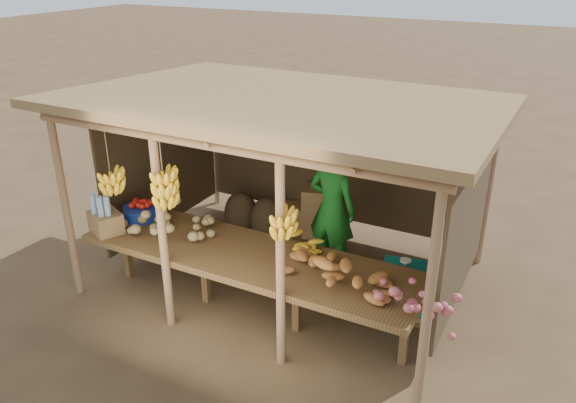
% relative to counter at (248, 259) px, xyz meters
% --- Properties ---
extents(ground, '(60.00, 60.00, 0.00)m').
position_rel_counter_xyz_m(ground, '(-0.00, 0.95, -0.74)').
color(ground, brown).
rests_on(ground, ground).
extents(stall_structure, '(4.70, 3.50, 2.43)m').
position_rel_counter_xyz_m(stall_structure, '(-0.06, 0.87, 1.17)').
color(stall_structure, '#9C7550').
rests_on(stall_structure, ground).
extents(counter, '(3.90, 1.05, 0.80)m').
position_rel_counter_xyz_m(counter, '(0.00, 0.00, 0.00)').
color(counter, brown).
rests_on(counter, ground).
extents(potato_heap, '(1.28, 1.04, 0.37)m').
position_rel_counter_xyz_m(potato_heap, '(-1.11, 0.03, 0.25)').
color(potato_heap, '#9E8851').
rests_on(potato_heap, counter).
extents(sweet_potato_heap, '(1.26, 1.03, 0.36)m').
position_rel_counter_xyz_m(sweet_potato_heap, '(1.07, -0.06, 0.24)').
color(sweet_potato_heap, '#AC682C').
rests_on(sweet_potato_heap, counter).
extents(onion_heap, '(1.02, 0.74, 0.36)m').
position_rel_counter_xyz_m(onion_heap, '(1.90, -0.23, 0.24)').
color(onion_heap, '#C55F60').
rests_on(onion_heap, counter).
extents(banana_pile, '(0.59, 0.45, 0.34)m').
position_rel_counter_xyz_m(banana_pile, '(0.40, 0.35, 0.23)').
color(banana_pile, yellow).
rests_on(banana_pile, counter).
extents(tomato_basin, '(0.44, 0.44, 0.23)m').
position_rel_counter_xyz_m(tomato_basin, '(-1.64, 0.18, 0.16)').
color(tomato_basin, navy).
rests_on(tomato_basin, counter).
extents(bottle_box, '(0.47, 0.43, 0.48)m').
position_rel_counter_xyz_m(bottle_box, '(-1.76, -0.31, 0.25)').
color(bottle_box, olive).
rests_on(bottle_box, counter).
extents(vendor, '(0.69, 0.49, 1.76)m').
position_rel_counter_xyz_m(vendor, '(0.42, 1.33, 0.14)').
color(vendor, '#17681D').
rests_on(vendor, ground).
extents(tarp_crate, '(0.72, 0.65, 0.75)m').
position_rel_counter_xyz_m(tarp_crate, '(1.59, 0.85, -0.43)').
color(tarp_crate, brown).
rests_on(tarp_crate, ground).
extents(carton_stack, '(1.06, 0.50, 0.73)m').
position_rel_counter_xyz_m(carton_stack, '(-0.29, 2.15, -0.41)').
color(carton_stack, olive).
rests_on(carton_stack, ground).
extents(burlap_sacks, '(0.95, 0.50, 0.67)m').
position_rel_counter_xyz_m(burlap_sacks, '(-1.04, 1.86, -0.45)').
color(burlap_sacks, '#4A3922').
rests_on(burlap_sacks, ground).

